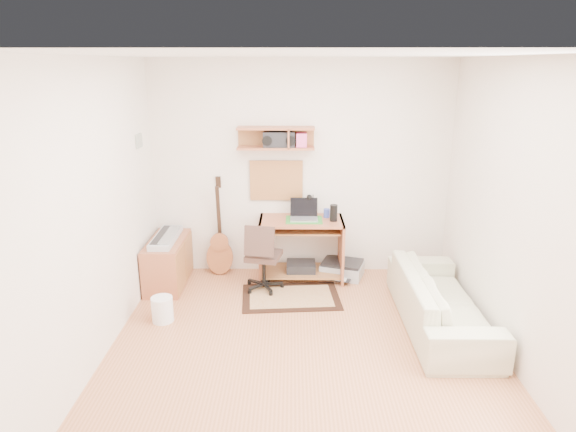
{
  "coord_description": "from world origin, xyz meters",
  "views": [
    {
      "loc": [
        -0.1,
        -4.04,
        2.55
      ],
      "look_at": [
        -0.15,
        1.05,
        1.0
      ],
      "focal_mm": 31.68,
      "sensor_mm": 36.0,
      "label": 1
    }
  ],
  "objects_px": {
    "printer": "(342,270)",
    "sofa": "(441,292)",
    "cabinet": "(168,262)",
    "task_chair": "(264,256)",
    "desk": "(301,249)"
  },
  "relations": [
    {
      "from": "desk",
      "to": "printer",
      "type": "xyz_separation_m",
      "value": [
        0.51,
        0.06,
        -0.29
      ]
    },
    {
      "from": "cabinet",
      "to": "desk",
      "type": "bearing_deg",
      "value": 6.67
    },
    {
      "from": "printer",
      "to": "sofa",
      "type": "xyz_separation_m",
      "value": [
        0.87,
        -1.21,
        0.28
      ]
    },
    {
      "from": "printer",
      "to": "sofa",
      "type": "height_order",
      "value": "sofa"
    },
    {
      "from": "cabinet",
      "to": "sofa",
      "type": "distance_m",
      "value": 3.11
    },
    {
      "from": "printer",
      "to": "desk",
      "type": "bearing_deg",
      "value": -155.19
    },
    {
      "from": "task_chair",
      "to": "sofa",
      "type": "height_order",
      "value": "task_chair"
    },
    {
      "from": "cabinet",
      "to": "sofa",
      "type": "relative_size",
      "value": 0.48
    },
    {
      "from": "task_chair",
      "to": "sofa",
      "type": "bearing_deg",
      "value": -12.45
    },
    {
      "from": "task_chair",
      "to": "cabinet",
      "type": "xyz_separation_m",
      "value": [
        -1.15,
        0.14,
        -0.14
      ]
    },
    {
      "from": "cabinet",
      "to": "printer",
      "type": "bearing_deg",
      "value": 6.63
    },
    {
      "from": "desk",
      "to": "sofa",
      "type": "relative_size",
      "value": 0.54
    },
    {
      "from": "task_chair",
      "to": "sofa",
      "type": "distance_m",
      "value": 1.99
    },
    {
      "from": "task_chair",
      "to": "cabinet",
      "type": "distance_m",
      "value": 1.16
    },
    {
      "from": "printer",
      "to": "sofa",
      "type": "distance_m",
      "value": 1.51
    }
  ]
}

